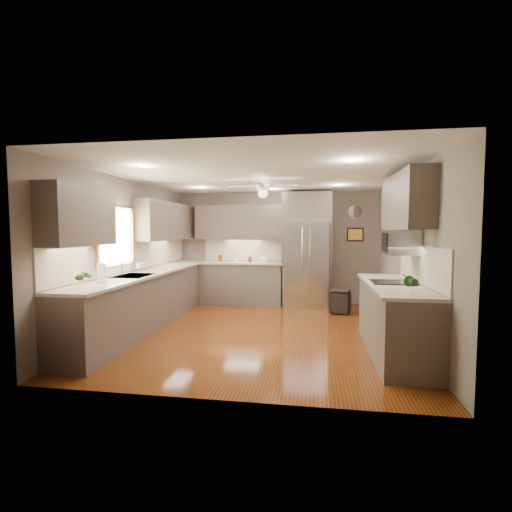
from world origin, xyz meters
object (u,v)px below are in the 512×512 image
(potted_plant_left, at_px, (83,277))
(paper_towel, at_px, (102,273))
(canister_d, at_px, (250,259))
(bowl, at_px, (264,261))
(refrigerator, at_px, (307,251))
(microwave, at_px, (400,242))
(stool, at_px, (340,302))
(potted_plant_right, at_px, (409,281))
(soap_bottle, at_px, (141,265))
(canister_a, at_px, (221,258))
(canister_c, at_px, (236,258))

(potted_plant_left, height_order, paper_towel, paper_towel)
(canister_d, relative_size, bowl, 0.63)
(refrigerator, height_order, paper_towel, refrigerator)
(microwave, relative_size, stool, 1.23)
(bowl, bearing_deg, potted_plant_right, -60.65)
(canister_d, bearing_deg, microwave, -46.79)
(paper_towel, bearing_deg, soap_bottle, 95.47)
(soap_bottle, relative_size, paper_towel, 0.73)
(soap_bottle, xyz_separation_m, refrigerator, (2.78, 2.09, 0.15))
(refrigerator, bearing_deg, potted_plant_left, -124.14)
(canister_a, xyz_separation_m, stool, (2.60, -0.68, -0.78))
(potted_plant_left, bearing_deg, microwave, 16.79)
(potted_plant_left, height_order, microwave, microwave)
(potted_plant_left, bearing_deg, paper_towel, 88.63)
(canister_a, relative_size, stool, 0.34)
(bowl, height_order, stool, bowl)
(refrigerator, bearing_deg, potted_plant_right, -72.29)
(canister_c, relative_size, microwave, 0.33)
(potted_plant_right, bearing_deg, canister_a, 129.40)
(canister_d, distance_m, bowl, 0.32)
(canister_c, height_order, refrigerator, refrigerator)
(stool, bearing_deg, bowl, 157.38)
(potted_plant_right, height_order, stool, potted_plant_right)
(refrigerator, distance_m, paper_towel, 4.40)
(canister_a, xyz_separation_m, canister_d, (0.67, -0.01, -0.02))
(bowl, bearing_deg, canister_a, 179.38)
(canister_c, bearing_deg, soap_bottle, -118.95)
(soap_bottle, xyz_separation_m, stool, (3.46, 1.45, -0.80))
(potted_plant_right, distance_m, bowl, 4.34)
(potted_plant_right, distance_m, refrigerator, 3.94)
(canister_d, bearing_deg, potted_plant_right, -57.13)
(canister_a, height_order, bowl, canister_a)
(canister_d, height_order, microwave, microwave)
(canister_d, bearing_deg, canister_c, 172.22)
(paper_towel, bearing_deg, microwave, 11.50)
(paper_towel, bearing_deg, canister_a, 78.49)
(canister_c, relative_size, bowl, 0.89)
(canister_a, bearing_deg, canister_c, 5.97)
(canister_c, distance_m, potted_plant_left, 4.12)
(potted_plant_left, xyz_separation_m, bowl, (1.72, 3.94, -0.11))
(potted_plant_right, height_order, bowl, potted_plant_right)
(soap_bottle, distance_m, potted_plant_left, 1.82)
(canister_c, relative_size, paper_towel, 0.66)
(bowl, relative_size, microwave, 0.37)
(potted_plant_left, relative_size, refrigerator, 0.11)
(canister_c, bearing_deg, stool, -17.60)
(potted_plant_right, height_order, microwave, microwave)
(canister_a, distance_m, soap_bottle, 2.30)
(paper_towel, bearing_deg, canister_d, 68.51)
(canister_a, bearing_deg, stool, -14.71)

